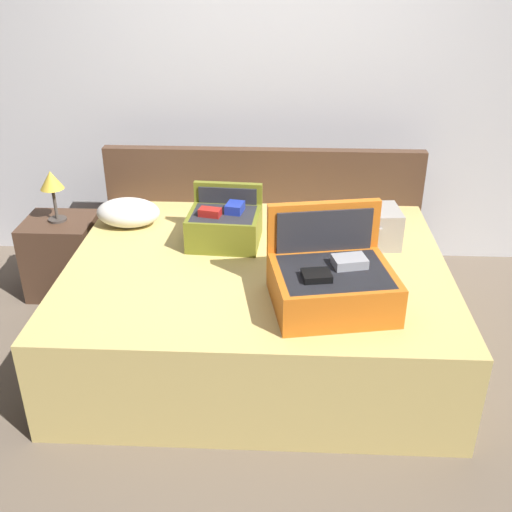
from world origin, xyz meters
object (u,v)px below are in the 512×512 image
at_px(hard_case_large, 332,281).
at_px(table_lamp, 52,184).
at_px(nightstand, 64,256).
at_px(hard_case_small, 366,227).
at_px(hard_case_medium, 225,224).
at_px(pillow_near_headboard, 128,212).
at_px(bed, 257,305).

xyz_separation_m(hard_case_large, table_lamp, (-1.67, 0.98, 0.08)).
relative_size(hard_case_large, nightstand, 1.23).
relative_size(hard_case_large, hard_case_small, 1.64).
height_order(hard_case_medium, hard_case_small, hard_case_medium).
bearing_deg(hard_case_medium, nightstand, 166.41).
bearing_deg(hard_case_large, hard_case_medium, 121.08).
distance_m(hard_case_large, hard_case_small, 0.70).
bearing_deg(hard_case_small, pillow_near_headboard, 167.24).
relative_size(bed, table_lamp, 6.17).
bearing_deg(pillow_near_headboard, hard_case_large, -35.89).
bearing_deg(hard_case_medium, bed, -46.01).
height_order(bed, table_lamp, table_lamp).
bearing_deg(table_lamp, hard_case_medium, -17.32).
xyz_separation_m(bed, hard_case_small, (0.61, 0.25, 0.38)).
xyz_separation_m(pillow_near_headboard, nightstand, (-0.50, 0.14, -0.38)).
distance_m(pillow_near_headboard, nightstand, 0.64).
xyz_separation_m(hard_case_large, hard_case_medium, (-0.57, 0.64, -0.01)).
bearing_deg(nightstand, hard_case_medium, -17.32).
bearing_deg(bed, hard_case_small, 22.55).
distance_m(nightstand, table_lamp, 0.50).
xyz_separation_m(nightstand, table_lamp, (0.00, 0.00, 0.50)).
relative_size(hard_case_medium, pillow_near_headboard, 1.09).
distance_m(hard_case_small, nightstand, 1.97).
distance_m(hard_case_large, nightstand, 1.98).
height_order(hard_case_medium, nightstand, hard_case_medium).
xyz_separation_m(hard_case_medium, table_lamp, (-1.10, 0.34, 0.10)).
bearing_deg(table_lamp, bed, -23.88).
height_order(nightstand, table_lamp, table_lamp).
height_order(pillow_near_headboard, table_lamp, table_lamp).
bearing_deg(hard_case_small, hard_case_large, -114.93).
distance_m(bed, hard_case_small, 0.76).
bearing_deg(pillow_near_headboard, table_lamp, 164.55).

